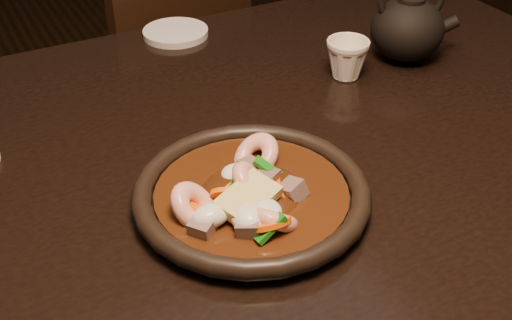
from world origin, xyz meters
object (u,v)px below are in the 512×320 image
table (180,203)px  chair (160,83)px  tea_cup (347,58)px  plate (252,194)px  teapot (408,26)px

table → chair: 0.76m
table → tea_cup: bearing=15.3°
table → plate: size_ratio=5.36×
plate → tea_cup: size_ratio=4.12×
plate → table: bearing=109.6°
plate → tea_cup: tea_cup is taller
chair → tea_cup: size_ratio=12.16×
plate → teapot: teapot is taller
plate → teapot: (0.43, 0.24, 0.05)m
tea_cup → teapot: size_ratio=0.42×
plate → tea_cup: bearing=37.4°
tea_cup → teapot: 0.13m
chair → plate: (-0.17, -0.84, 0.29)m
teapot → table: bearing=-146.7°
chair → table: bearing=54.0°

